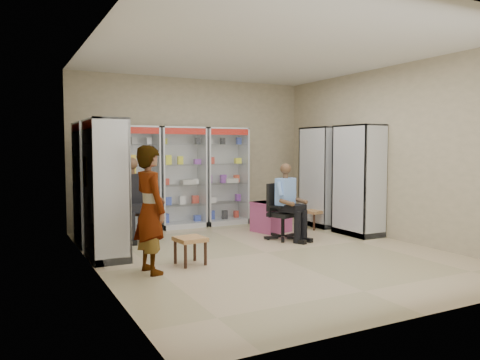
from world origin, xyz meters
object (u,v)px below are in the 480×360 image
cabinet_right_near (358,180)px  cabinet_right_far (321,177)px  seated_shopkeeper (285,204)px  woven_stool_a (314,219)px  pink_trunk (271,217)px  woven_stool_b (190,251)px  wooden_chair (131,212)px  standing_man (150,209)px  cabinet_back_right (225,176)px  cabinet_left_far (92,184)px  cabinet_left_near (106,189)px  office_chair (283,211)px  cabinet_back_left (134,179)px  cabinet_back_mid (182,177)px

cabinet_right_near → cabinet_right_far: bearing=0.0°
seated_shopkeeper → woven_stool_a: size_ratio=3.40×
pink_trunk → woven_stool_b: 2.82m
wooden_chair → seated_shopkeeper: bearing=-29.1°
cabinet_right_near → standing_man: cabinet_right_near is taller
seated_shopkeeper → cabinet_back_right: bearing=73.7°
cabinet_right_near → cabinet_left_far: bearing=73.7°
cabinet_left_near → standing_man: size_ratio=1.23×
woven_stool_b → cabinet_left_near: bearing=137.9°
cabinet_back_right → cabinet_left_near: bearing=-144.3°
seated_shopkeeper → standing_man: 2.86m
cabinet_back_right → cabinet_right_near: 2.76m
cabinet_left_far → woven_stool_a: 4.23m
cabinet_right_near → standing_man: size_ratio=1.23×
office_chair → woven_stool_b: office_chair is taller
cabinet_back_left → cabinet_back_mid: same height
cabinet_right_near → wooden_chair: 4.10m
cabinet_right_near → standing_man: (-4.11, -0.81, -0.19)m
cabinet_back_right → standing_man: bearing=-129.2°
wooden_chair → woven_stool_b: wooden_chair is taller
cabinet_back_right → cabinet_right_near: (1.63, -2.23, 0.00)m
cabinet_back_left → woven_stool_b: bearing=-89.8°
cabinet_back_left → cabinet_left_far: bearing=-135.0°
cabinet_right_far → standing_man: size_ratio=1.23×
cabinet_back_mid → woven_stool_a: cabinet_back_mid is taller
cabinet_right_far → cabinet_left_far: bearing=87.4°
cabinet_right_far → cabinet_back_left: bearing=72.2°
cabinet_back_left → pink_trunk: size_ratio=3.42×
office_chair → pink_trunk: 0.81m
cabinet_back_mid → wooden_chair: 1.50m
cabinet_back_mid → woven_stool_b: size_ratio=5.29×
cabinet_right_near → cabinet_left_far: 4.65m
cabinet_right_far → office_chair: (-1.45, -0.84, -0.51)m
cabinet_back_left → cabinet_left_near: size_ratio=1.00×
office_chair → woven_stool_b: 2.28m
cabinet_back_left → woven_stool_a: 3.57m
cabinet_back_right → cabinet_left_near: size_ratio=1.00×
standing_man → seated_shopkeeper: bearing=-77.5°
cabinet_back_left → cabinet_back_mid: 0.95m
seated_shopkeeper → cabinet_right_far: bearing=10.3°
wooden_chair → office_chair: bearing=-28.1°
cabinet_back_mid → cabinet_left_far: 2.10m
cabinet_right_far → standing_man: bearing=114.9°
pink_trunk → woven_stool_a: (0.91, -0.13, -0.10)m
wooden_chair → woven_stool_a: wooden_chair is taller
cabinet_left_far → standing_man: (0.35, -2.11, -0.19)m
cabinet_right_far → cabinet_right_near: same height
standing_man → wooden_chair: bearing=-16.6°
cabinet_back_right → cabinet_left_far: same height
cabinet_back_right → pink_trunk: bearing=-72.1°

